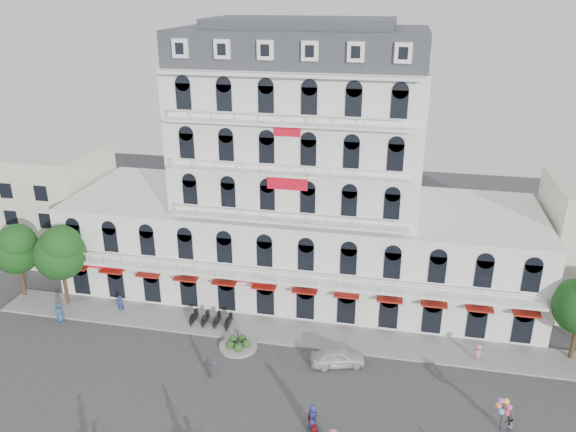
{
  "coord_description": "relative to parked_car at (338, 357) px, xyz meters",
  "views": [
    {
      "loc": [
        9.17,
        -32.02,
        27.99
      ],
      "look_at": [
        0.45,
        10.0,
        10.67
      ],
      "focal_mm": 35.0,
      "sensor_mm": 36.0,
      "label": 1
    }
  ],
  "objects": [
    {
      "name": "pedestrian_right",
      "position": [
        11.04,
        2.77,
        0.04
      ],
      "size": [
        1.02,
        0.59,
        1.56
      ],
      "primitive_type": "imported",
      "rotation": [
        0.0,
        0.0,
        3.13
      ],
      "color": "pink",
      "rests_on": "ground"
    },
    {
      "name": "rider_east",
      "position": [
        -0.73,
        -7.78,
        0.42
      ],
      "size": [
        0.91,
        1.61,
        2.29
      ],
      "rotation": [
        0.0,
        0.0,
        1.97
      ],
      "color": "maroon",
      "rests_on": "ground"
    },
    {
      "name": "tree_west_outer",
      "position": [
        -31.41,
        4.6,
        4.61
      ],
      "size": [
        4.5,
        4.48,
        7.76
      ],
      "color": "#382314",
      "rests_on": "ground"
    },
    {
      "name": "flank_building_west",
      "position": [
        -35.46,
        14.62,
        5.26
      ],
      "size": [
        14.0,
        10.0,
        12.0
      ],
      "primitive_type": "cube",
      "color": "beige",
      "rests_on": "ground"
    },
    {
      "name": "ground",
      "position": [
        -5.46,
        -5.38,
        -0.74
      ],
      "size": [
        120.0,
        120.0,
        0.0
      ],
      "primitive_type": "plane",
      "color": "#38383A",
      "rests_on": "ground"
    },
    {
      "name": "main_building",
      "position": [
        -5.46,
        12.61,
        9.22
      ],
      "size": [
        45.0,
        15.0,
        25.8
      ],
      "color": "silver",
      "rests_on": "ground"
    },
    {
      "name": "sidewalk",
      "position": [
        -5.46,
        3.62,
        -0.66
      ],
      "size": [
        53.0,
        4.0,
        0.16
      ],
      "primitive_type": "cube",
      "color": "gray",
      "rests_on": "ground"
    },
    {
      "name": "tree_west_inner",
      "position": [
        -26.41,
        4.1,
        4.95
      ],
      "size": [
        4.76,
        4.76,
        8.25
      ],
      "color": "#382314",
      "rests_on": "ground"
    },
    {
      "name": "pedestrian_mid",
      "position": [
        -9.61,
        -3.5,
        0.14
      ],
      "size": [
        1.11,
        0.71,
        1.75
      ],
      "primitive_type": "imported",
      "rotation": [
        0.0,
        0.0,
        2.85
      ],
      "color": "#57585F",
      "rests_on": "ground"
    },
    {
      "name": "parked_car",
      "position": [
        0.0,
        0.0,
        0.0
      ],
      "size": [
        4.64,
        2.91,
        1.47
      ],
      "primitive_type": "imported",
      "rotation": [
        0.0,
        0.0,
        1.86
      ],
      "color": "silver",
      "rests_on": "ground"
    },
    {
      "name": "parked_scooter_row",
      "position": [
        -11.81,
        3.42,
        -0.74
      ],
      "size": [
        4.4,
        1.8,
        1.1
      ],
      "primitive_type": null,
      "color": "black",
      "rests_on": "ground"
    },
    {
      "name": "pedestrian_left",
      "position": [
        -25.46,
        1.26,
        0.18
      ],
      "size": [
        1.04,
        0.86,
        1.83
      ],
      "primitive_type": "imported",
      "rotation": [
        0.0,
        0.0,
        0.37
      ],
      "color": "navy",
      "rests_on": "ground"
    },
    {
      "name": "pedestrian_far",
      "position": [
        -20.74,
        3.8,
        0.13
      ],
      "size": [
        0.75,
        0.7,
        1.73
      ],
      "primitive_type": "imported",
      "rotation": [
        0.0,
        0.0,
        0.62
      ],
      "color": "navy",
      "rests_on": "ground"
    },
    {
      "name": "traffic_island",
      "position": [
        -8.47,
        0.62,
        -0.48
      ],
      "size": [
        3.2,
        3.2,
        1.6
      ],
      "color": "gray",
      "rests_on": "ground"
    },
    {
      "name": "balloon_vendor",
      "position": [
        12.04,
        -5.14,
        0.53
      ],
      "size": [
        1.44,
        1.33,
        2.45
      ],
      "color": "#535158",
      "rests_on": "ground"
    }
  ]
}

